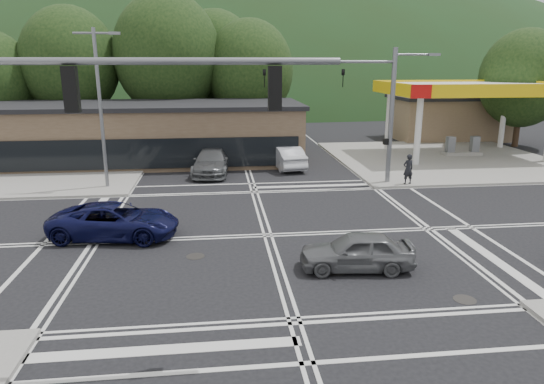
{
  "coord_description": "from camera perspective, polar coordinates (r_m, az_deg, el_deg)",
  "views": [
    {
      "loc": [
        -2.07,
        -19.45,
        7.18
      ],
      "look_at": [
        0.4,
        1.92,
        1.4
      ],
      "focal_mm": 32.0,
      "sensor_mm": 36.0,
      "label": 1
    }
  ],
  "objects": [
    {
      "name": "signal_mast_ne",
      "position": [
        29.16,
        11.63,
        10.59
      ],
      "size": [
        11.65,
        0.3,
        8.0
      ],
      "color": "slate",
      "rests_on": "ground"
    },
    {
      "name": "tree_ne",
      "position": [
        47.3,
        27.47,
        11.77
      ],
      "size": [
        7.2,
        7.2,
        9.99
      ],
      "color": "#382619",
      "rests_on": "ground"
    },
    {
      "name": "car_queue_b",
      "position": [
        39.01,
        0.79,
        5.54
      ],
      "size": [
        2.25,
        4.56,
        1.49
      ],
      "primitive_type": "imported",
      "rotation": [
        0.0,
        0.0,
        3.03
      ],
      "color": "silver",
      "rests_on": "ground"
    },
    {
      "name": "commercial_row",
      "position": [
        37.29,
        -15.79,
        6.49
      ],
      "size": [
        24.0,
        8.0,
        4.0
      ],
      "primitive_type": "cube",
      "color": "brown",
      "rests_on": "ground"
    },
    {
      "name": "tree_n_a",
      "position": [
        45.06,
        -22.65,
        13.87
      ],
      "size": [
        8.0,
        8.0,
        11.75
      ],
      "color": "#382619",
      "rests_on": "ground"
    },
    {
      "name": "car_northbound",
      "position": [
        32.41,
        -7.11,
        3.58
      ],
      "size": [
        2.78,
        5.75,
        1.61
      ],
      "primitive_type": "imported",
      "rotation": [
        0.0,
        0.0,
        -0.1
      ],
      "color": "#585B5D",
      "rests_on": "ground"
    },
    {
      "name": "sidewalk_nw",
      "position": [
        37.48,
        -26.67,
        2.49
      ],
      "size": [
        16.0,
        16.0,
        0.15
      ],
      "primitive_type": "cube",
      "color": "gray",
      "rests_on": "ground"
    },
    {
      "name": "ground",
      "position": [
        20.84,
        -0.5,
        -5.12
      ],
      "size": [
        120.0,
        120.0,
        0.0
      ],
      "primitive_type": "plane",
      "color": "black",
      "rests_on": "ground"
    },
    {
      "name": "streetlight_nw",
      "position": [
        29.24,
        -19.48,
        10.02
      ],
      "size": [
        2.5,
        0.25,
        9.0
      ],
      "color": "slate",
      "rests_on": "ground"
    },
    {
      "name": "sidewalk_ne",
      "position": [
        39.1,
        19.46,
        3.7
      ],
      "size": [
        16.0,
        16.0,
        0.15
      ],
      "primitive_type": "cube",
      "color": "gray",
      "rests_on": "ground"
    },
    {
      "name": "hill_north",
      "position": [
        109.71,
        -5.61,
        11.21
      ],
      "size": [
        252.0,
        126.0,
        140.0
      ],
      "primitive_type": "ellipsoid",
      "color": "#203719",
      "rests_on": "ground"
    },
    {
      "name": "tree_n_c",
      "position": [
        43.57,
        -2.64,
        14.11
      ],
      "size": [
        7.6,
        7.6,
        10.87
      ],
      "color": "#382619",
      "rests_on": "ground"
    },
    {
      "name": "gas_station_canopy",
      "position": [
        40.3,
        22.06,
        10.92
      ],
      "size": [
        12.32,
        8.34,
        5.75
      ],
      "color": "silver",
      "rests_on": "ground"
    },
    {
      "name": "pedestrian",
      "position": [
        29.84,
        15.72,
        2.62
      ],
      "size": [
        0.72,
        0.54,
        1.8
      ],
      "primitive_type": "imported",
      "rotation": [
        0.0,
        0.0,
        3.32
      ],
      "color": "black",
      "rests_on": "sidewalk_ne"
    },
    {
      "name": "tree_n_e",
      "position": [
        47.45,
        -6.74,
        14.89
      ],
      "size": [
        8.4,
        8.4,
        11.98
      ],
      "color": "#382619",
      "rests_on": "ground"
    },
    {
      "name": "car_grey_center",
      "position": [
        17.59,
        9.93,
        -6.87
      ],
      "size": [
        4.17,
        2.01,
        1.37
      ],
      "primitive_type": "imported",
      "rotation": [
        0.0,
        0.0,
        -1.67
      ],
      "color": "slate",
      "rests_on": "ground"
    },
    {
      "name": "signal_mast_sw",
      "position": [
        12.23,
        -27.24,
        3.66
      ],
      "size": [
        9.14,
        0.28,
        8.0
      ],
      "color": "slate",
      "rests_on": "ground"
    },
    {
      "name": "convenience_store",
      "position": [
        49.91,
        19.89,
        8.08
      ],
      "size": [
        10.0,
        6.0,
        3.8
      ],
      "primitive_type": "cube",
      "color": "#846B4F",
      "rests_on": "ground"
    },
    {
      "name": "tree_n_b",
      "position": [
        43.63,
        -12.22,
        15.51
      ],
      "size": [
        9.0,
        9.0,
        12.98
      ],
      "color": "#382619",
      "rests_on": "ground"
    },
    {
      "name": "car_blue_west",
      "position": [
        21.41,
        -18.0,
        -3.25
      ],
      "size": [
        5.55,
        3.12,
        1.46
      ],
      "primitive_type": "imported",
      "rotation": [
        0.0,
        0.0,
        1.43
      ],
      "color": "#0C0E37",
      "rests_on": "ground"
    },
    {
      "name": "car_queue_a",
      "position": [
        33.9,
        1.6,
        4.18
      ],
      "size": [
        2.41,
        5.06,
        1.6
      ],
      "primitive_type": "imported",
      "rotation": [
        0.0,
        0.0,
        3.29
      ],
      "color": "silver",
      "rests_on": "ground"
    }
  ]
}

